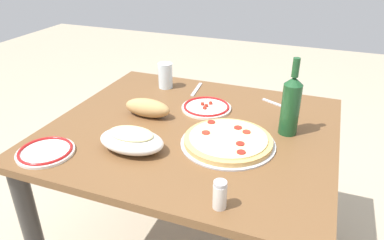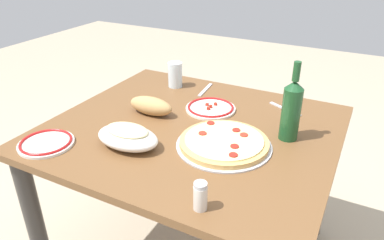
% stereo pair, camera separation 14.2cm
% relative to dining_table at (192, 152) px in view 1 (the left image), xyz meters
% --- Properties ---
extents(dining_table, '(1.11, 0.99, 0.71)m').
position_rel_dining_table_xyz_m(dining_table, '(0.00, 0.00, 0.00)').
color(dining_table, brown).
rests_on(dining_table, ground).
extents(pepperoni_pizza, '(0.35, 0.35, 0.03)m').
position_rel_dining_table_xyz_m(pepperoni_pizza, '(0.17, -0.08, 0.13)').
color(pepperoni_pizza, '#B7B7BC').
rests_on(pepperoni_pizza, dining_table).
extents(baked_pasta_dish, '(0.24, 0.15, 0.08)m').
position_rel_dining_table_xyz_m(baked_pasta_dish, '(-0.14, -0.24, 0.16)').
color(baked_pasta_dish, white).
rests_on(baked_pasta_dish, dining_table).
extents(wine_bottle, '(0.07, 0.07, 0.30)m').
position_rel_dining_table_xyz_m(wine_bottle, '(0.36, 0.09, 0.24)').
color(wine_bottle, '#194723').
rests_on(wine_bottle, dining_table).
extents(water_glass, '(0.07, 0.07, 0.12)m').
position_rel_dining_table_xyz_m(water_glass, '(-0.27, 0.34, 0.18)').
color(water_glass, silver).
rests_on(water_glass, dining_table).
extents(side_plate_near, '(0.22, 0.22, 0.02)m').
position_rel_dining_table_xyz_m(side_plate_near, '(-0.00, 0.18, 0.13)').
color(side_plate_near, white).
rests_on(side_plate_near, dining_table).
extents(side_plate_far, '(0.20, 0.20, 0.02)m').
position_rel_dining_table_xyz_m(side_plate_far, '(-0.41, -0.37, 0.13)').
color(side_plate_far, white).
rests_on(side_plate_far, dining_table).
extents(bread_loaf, '(0.20, 0.08, 0.08)m').
position_rel_dining_table_xyz_m(bread_loaf, '(-0.21, 0.02, 0.16)').
color(bread_loaf, tan).
rests_on(bread_loaf, dining_table).
extents(spice_shaker, '(0.04, 0.04, 0.09)m').
position_rel_dining_table_xyz_m(spice_shaker, '(0.24, -0.42, 0.16)').
color(spice_shaker, silver).
rests_on(spice_shaker, dining_table).
extents(fork_left, '(0.03, 0.17, 0.00)m').
position_rel_dining_table_xyz_m(fork_left, '(-0.12, 0.37, 0.12)').
color(fork_left, '#B7B7BC').
rests_on(fork_left, dining_table).
extents(fork_right, '(0.16, 0.09, 0.00)m').
position_rel_dining_table_xyz_m(fork_right, '(0.29, 0.33, 0.12)').
color(fork_right, '#B7B7BC').
rests_on(fork_right, dining_table).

